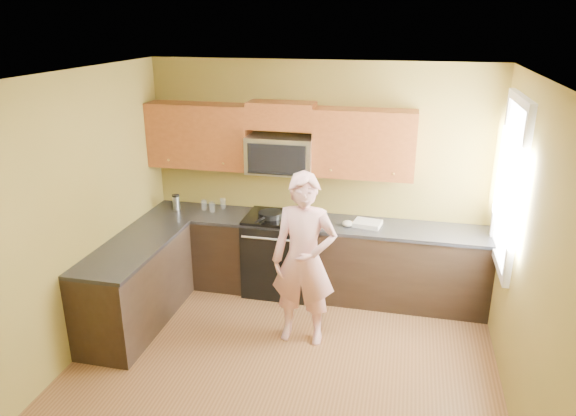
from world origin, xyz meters
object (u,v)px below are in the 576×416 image
(woman, at_px, (304,260))
(butter_tub, at_px, (299,223))
(microwave, at_px, (281,172))
(stove, at_px, (279,253))
(travel_mug, at_px, (177,210))
(frying_pan, at_px, (271,217))

(woman, distance_m, butter_tub, 0.92)
(microwave, xyz_separation_m, woman, (0.50, -1.09, -0.57))
(stove, distance_m, travel_mug, 1.37)
(woman, height_order, travel_mug, woman)
(microwave, distance_m, frying_pan, 0.53)
(microwave, distance_m, woman, 1.33)
(butter_tub, bearing_deg, travel_mug, 176.22)
(microwave, height_order, butter_tub, microwave)
(stove, xyz_separation_m, frying_pan, (-0.08, -0.04, 0.47))
(stove, height_order, frying_pan, frying_pan)
(frying_pan, bearing_deg, microwave, 82.28)
(stove, xyz_separation_m, woman, (0.50, -0.97, 0.41))
(microwave, relative_size, travel_mug, 3.98)
(woman, bearing_deg, frying_pan, 121.66)
(butter_tub, bearing_deg, microwave, 142.83)
(frying_pan, xyz_separation_m, travel_mug, (-1.21, 0.07, -0.03))
(travel_mug, bearing_deg, frying_pan, -3.31)
(frying_pan, height_order, travel_mug, travel_mug)
(butter_tub, xyz_separation_m, travel_mug, (-1.56, 0.10, 0.00))
(microwave, height_order, woman, woman)
(stove, relative_size, butter_tub, 8.37)
(microwave, bearing_deg, stove, -90.00)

